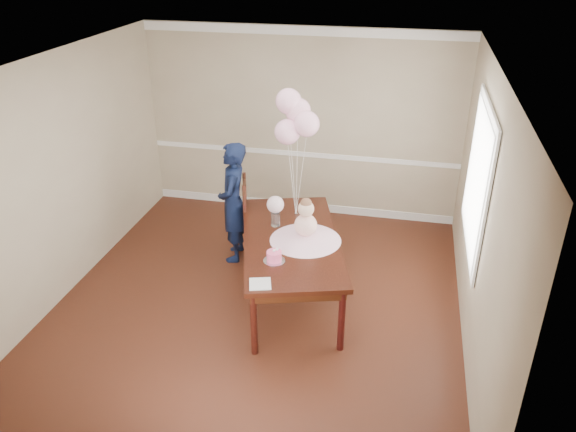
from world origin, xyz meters
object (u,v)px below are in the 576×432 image
Objects in this scene: dining_chair_seat at (263,224)px; woman at (233,202)px; birthday_cake at (274,256)px; dining_table_top at (291,240)px.

dining_chair_seat is 0.31× the size of woman.
woman is at bearing 123.86° from birthday_cake.
dining_chair_seat is (-0.52, 0.76, -0.25)m from dining_table_top.
birthday_cake is (-0.07, -0.51, 0.09)m from dining_table_top.
woman is (-0.90, 0.73, 0.03)m from dining_table_top.
dining_chair_seat is at bearing 109.79° from birthday_cake.
dining_chair_seat is 0.47m from woman.
dining_table_top reaches higher than dining_chair_seat.
dining_chair_seat is at bearing 84.83° from woman.
woman reaches higher than birthday_cake.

